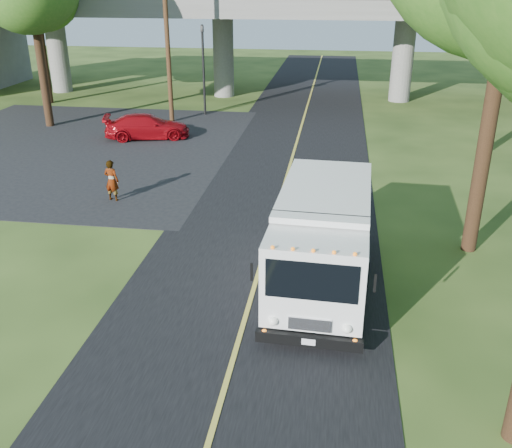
% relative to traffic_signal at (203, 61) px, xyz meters
% --- Properties ---
extents(ground, '(120.00, 120.00, 0.00)m').
position_rel_traffic_signal_xyz_m(ground, '(6.00, -26.00, -3.20)').
color(ground, '#2A4016').
rests_on(ground, ground).
extents(road, '(7.00, 90.00, 0.02)m').
position_rel_traffic_signal_xyz_m(road, '(6.00, -16.00, -3.19)').
color(road, black).
rests_on(road, ground).
extents(parking_lot, '(16.00, 18.00, 0.01)m').
position_rel_traffic_signal_xyz_m(parking_lot, '(-5.00, -8.00, -3.19)').
color(parking_lot, black).
rests_on(parking_lot, ground).
extents(lane_line, '(0.12, 90.00, 0.01)m').
position_rel_traffic_signal_xyz_m(lane_line, '(6.00, -16.00, -3.17)').
color(lane_line, gold).
rests_on(lane_line, road).
extents(overpass, '(54.00, 10.00, 7.30)m').
position_rel_traffic_signal_xyz_m(overpass, '(6.00, 6.00, 1.36)').
color(overpass, slate).
rests_on(overpass, ground).
extents(traffic_signal, '(0.18, 0.22, 5.20)m').
position_rel_traffic_signal_xyz_m(traffic_signal, '(0.00, 0.00, 0.00)').
color(traffic_signal, black).
rests_on(traffic_signal, ground).
extents(utility_pole, '(1.60, 0.26, 9.00)m').
position_rel_traffic_signal_xyz_m(utility_pole, '(-1.50, -2.00, 1.40)').
color(utility_pole, '#472D19').
rests_on(utility_pole, ground).
extents(step_van, '(2.62, 6.46, 2.67)m').
position_rel_traffic_signal_xyz_m(step_van, '(7.76, -19.95, -1.75)').
color(step_van, white).
rests_on(step_van, ground).
extents(red_sedan, '(4.62, 2.87, 1.25)m').
position_rel_traffic_signal_xyz_m(red_sedan, '(-1.73, -5.76, -2.58)').
color(red_sedan, maroon).
rests_on(red_sedan, ground).
extents(pedestrian, '(0.64, 0.49, 1.57)m').
position_rel_traffic_signal_xyz_m(pedestrian, '(-0.19, -14.57, -2.41)').
color(pedestrian, gray).
rests_on(pedestrian, ground).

